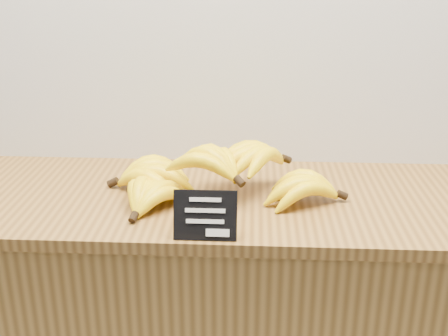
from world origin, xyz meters
TOP-DOWN VIEW (x-y plane):
  - counter_top at (0.13, 2.75)m, footprint 1.57×0.54m
  - chalkboard_sign at (0.10, 2.51)m, footprint 0.14×0.03m
  - banana_pile at (0.09, 2.73)m, footprint 0.61×0.34m

SIDE VIEW (x-z plane):
  - counter_top at x=0.13m, z-range 0.90..0.93m
  - chalkboard_sign at x=0.10m, z-range 0.93..1.04m
  - banana_pile at x=0.09m, z-range 0.92..1.05m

